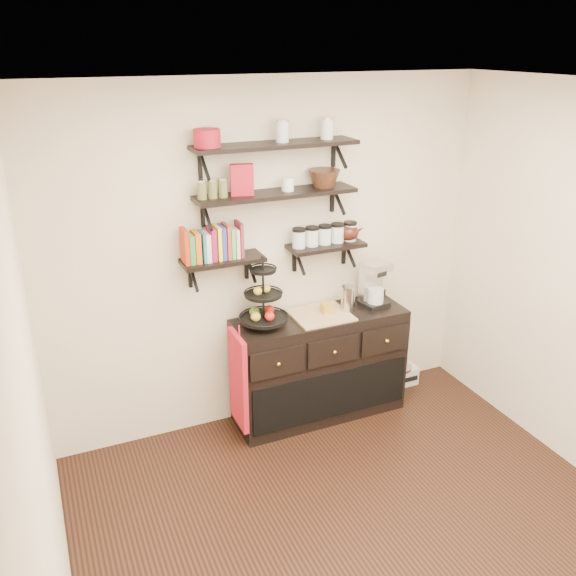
{
  "coord_description": "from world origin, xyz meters",
  "views": [
    {
      "loc": [
        -1.65,
        -2.38,
        2.91
      ],
      "look_at": [
        -0.11,
        1.15,
        1.34
      ],
      "focal_mm": 38.0,
      "sensor_mm": 36.0,
      "label": 1
    }
  ],
  "objects_px": {
    "sideboard": "(319,365)",
    "fruit_stand": "(264,303)",
    "coffee_maker": "(373,284)",
    "radio": "(400,375)"
  },
  "relations": [
    {
      "from": "coffee_maker",
      "to": "radio",
      "type": "bearing_deg",
      "value": 2.15
    },
    {
      "from": "sideboard",
      "to": "fruit_stand",
      "type": "height_order",
      "value": "fruit_stand"
    },
    {
      "from": "sideboard",
      "to": "coffee_maker",
      "type": "xyz_separation_m",
      "value": [
        0.49,
        0.03,
        0.63
      ]
    },
    {
      "from": "fruit_stand",
      "to": "coffee_maker",
      "type": "distance_m",
      "value": 0.96
    },
    {
      "from": "fruit_stand",
      "to": "radio",
      "type": "bearing_deg",
      "value": 4.65
    },
    {
      "from": "coffee_maker",
      "to": "radio",
      "type": "height_order",
      "value": "coffee_maker"
    },
    {
      "from": "coffee_maker",
      "to": "sideboard",
      "type": "bearing_deg",
      "value": 172.36
    },
    {
      "from": "fruit_stand",
      "to": "radio",
      "type": "relative_size",
      "value": 1.72
    },
    {
      "from": "sideboard",
      "to": "radio",
      "type": "relative_size",
      "value": 4.47
    },
    {
      "from": "fruit_stand",
      "to": "sideboard",
      "type": "bearing_deg",
      "value": -0.49
    }
  ]
}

